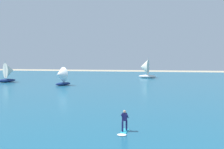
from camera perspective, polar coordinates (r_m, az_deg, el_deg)
ocean at (r=56.06m, az=5.09°, el=-2.03°), size 160.00×90.00×0.10m
kitesurfer at (r=19.87m, az=2.68°, el=-11.03°), size 0.75×1.99×1.67m
sailboat_mid_right at (r=63.21m, az=-21.91°, el=0.48°), size 4.29×4.42×4.95m
sailboat_center_horizon at (r=70.69m, az=7.30°, el=1.32°), size 4.95×4.27×5.64m
sailboat_far_left at (r=52.29m, az=-11.28°, el=-0.35°), size 3.52×3.76×4.18m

